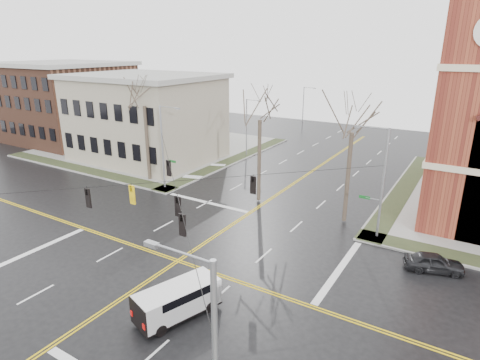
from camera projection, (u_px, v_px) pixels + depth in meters
The scene contains 16 objects.
ground at pixel (178, 261), 29.46m from camera, with size 120.00×120.00×0.00m, color black.
sidewalks at pixel (178, 260), 29.43m from camera, with size 80.00×80.00×0.17m.
road_markings at pixel (178, 261), 29.46m from camera, with size 100.00×100.00×0.01m.
civic_building_a at pixel (146, 119), 54.78m from camera, with size 18.00×14.00×11.00m, color gray.
civic_building_b at pixel (66, 103), 66.17m from camera, with size 18.00×16.00×12.00m, color brown.
signal_pole_ne at pixel (381, 180), 31.55m from camera, with size 2.75×0.22×9.00m.
signal_pole_nw at pixel (164, 145), 42.79m from camera, with size 2.75×0.22×9.00m.
span_wires at pixel (174, 181), 27.48m from camera, with size 23.02×23.02×0.03m.
traffic_signals at pixel (168, 194), 27.18m from camera, with size 8.21×8.26×1.30m.
streetlight_north_a at pixel (247, 125), 55.94m from camera, with size 2.30×0.20×8.00m.
streetlight_north_b at pixel (304, 107), 72.09m from camera, with size 2.30×0.20×8.00m.
cargo_van at pixel (181, 298), 23.27m from camera, with size 3.46×5.37×1.92m.
parked_car_a at pixel (434, 262), 27.95m from camera, with size 1.58×3.92×1.34m, color black.
tree_nw_far at pixel (144, 101), 44.29m from camera, with size 4.00×4.00×12.76m.
tree_nw_near at pixel (260, 114), 38.02m from camera, with size 4.00×4.00×12.22m.
tree_ne at pixel (352, 126), 33.22m from camera, with size 4.00×4.00×11.99m.
Camera 1 is at (17.51, -19.79, 15.02)m, focal length 30.00 mm.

